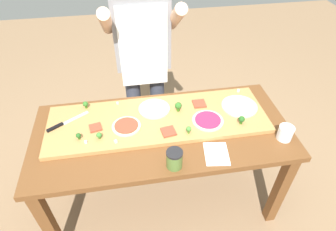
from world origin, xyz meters
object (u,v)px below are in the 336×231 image
(broccoli_floret_front_mid, at_px, (178,106))
(cheese_crumble_d, at_px, (238,91))
(pizza_whole_cheese_artichoke, at_px, (239,106))
(pizza_slice_far_left, at_px, (199,104))
(sauce_jar, at_px, (174,159))
(broccoli_floret_center_left, at_px, (189,129))
(pizza_slice_near_right, at_px, (168,132))
(flour_cup, at_px, (285,133))
(broccoli_floret_front_right, at_px, (242,119))
(cheese_crumble_c, at_px, (118,103))
(broccoli_floret_front_left, at_px, (99,135))
(cheese_crumble_b, at_px, (86,142))
(chefs_knife, at_px, (62,124))
(prep_table, at_px, (162,140))
(broccoli_floret_back_mid, at_px, (78,136))
(recipe_note, at_px, (216,154))
(pizza_whole_tomato_red, at_px, (126,126))
(pizza_whole_white_garlic, at_px, (154,109))
(broccoli_floret_back_right, at_px, (85,104))
(cheese_crumble_a, at_px, (116,142))
(pizza_slice_far_right, at_px, (95,128))
(pizza_whole_beet_magenta, at_px, (208,121))

(broccoli_floret_front_mid, xyz_separation_m, cheese_crumble_d, (0.48, 0.15, -0.03))
(pizza_whole_cheese_artichoke, xyz_separation_m, pizza_slice_far_left, (-0.27, 0.07, -0.00))
(sauce_jar, bearing_deg, broccoli_floret_center_left, 59.37)
(pizza_slice_near_right, distance_m, flour_cup, 0.73)
(broccoli_floret_front_right, relative_size, cheese_crumble_c, 4.63)
(broccoli_floret_front_left, bearing_deg, cheese_crumble_b, -163.01)
(chefs_knife, relative_size, broccoli_floret_front_left, 5.52)
(prep_table, distance_m, broccoli_floret_back_mid, 0.54)
(broccoli_floret_front_left, xyz_separation_m, broccoli_floret_front_mid, (0.53, 0.18, 0.02))
(cheese_crumble_b, bearing_deg, chefs_knife, 130.30)
(broccoli_floret_front_right, xyz_separation_m, cheese_crumble_d, (0.10, 0.34, -0.03))
(broccoli_floret_center_left, xyz_separation_m, recipe_note, (0.13, -0.17, -0.06))
(chefs_knife, bearing_deg, broccoli_floret_front_left, -34.31)
(pizza_whole_cheese_artichoke, relative_size, sauce_jar, 2.14)
(pizza_whole_tomato_red, distance_m, broccoli_floret_front_left, 0.19)
(pizza_whole_white_garlic, distance_m, cheese_crumble_b, 0.51)
(prep_table, bearing_deg, pizza_slice_near_right, -62.20)
(broccoli_floret_front_left, height_order, broccoli_floret_front_right, broccoli_floret_front_right)
(broccoli_floret_front_right, relative_size, broccoli_floret_back_right, 1.09)
(cheese_crumble_a, distance_m, cheese_crumble_d, 0.99)
(broccoli_floret_front_right, height_order, cheese_crumble_a, broccoli_floret_front_right)
(broccoli_floret_front_mid, relative_size, cheese_crumble_d, 4.19)
(pizza_slice_near_right, relative_size, broccoli_floret_front_right, 1.46)
(pizza_slice_far_right, xyz_separation_m, pizza_slice_near_right, (0.46, -0.11, 0.00))
(pizza_whole_beet_magenta, relative_size, broccoli_floret_back_right, 3.85)
(pizza_whole_beet_magenta, bearing_deg, pizza_slice_far_right, 175.63)
(cheese_crumble_d, relative_size, recipe_note, 0.09)
(cheese_crumble_c, bearing_deg, broccoli_floret_front_mid, -19.60)
(pizza_slice_far_right, distance_m, cheese_crumble_c, 0.27)
(pizza_whole_white_garlic, bearing_deg, broccoli_floret_back_mid, -157.30)
(pizza_whole_beet_magenta, xyz_separation_m, broccoli_floret_front_left, (-0.70, -0.04, 0.02))
(cheese_crumble_a, bearing_deg, cheese_crumble_c, 86.73)
(broccoli_floret_center_left, relative_size, broccoli_floret_front_mid, 0.73)
(pizza_whole_beet_magenta, height_order, broccoli_floret_back_right, broccoli_floret_back_right)
(prep_table, relative_size, flour_cup, 17.95)
(pizza_whole_tomato_red, height_order, pizza_slice_far_left, pizza_whole_tomato_red)
(pizza_whole_tomato_red, distance_m, recipe_note, 0.60)
(cheese_crumble_c, bearing_deg, pizza_slice_far_left, -10.00)
(prep_table, distance_m, chefs_knife, 0.66)
(pizza_slice_far_left, relative_size, cheese_crumble_b, 5.63)
(cheese_crumble_a, bearing_deg, pizza_whole_cheese_artichoke, 13.36)
(chefs_knife, xyz_separation_m, cheese_crumble_d, (1.25, 0.16, 0.00))
(pizza_slice_far_right, relative_size, recipe_note, 0.40)
(pizza_slice_near_right, height_order, broccoli_floret_center_left, broccoli_floret_center_left)
(pizza_whole_cheese_artichoke, xyz_separation_m, pizza_whole_white_garlic, (-0.59, 0.07, 0.00))
(broccoli_floret_front_mid, bearing_deg, pizza_slice_near_right, -117.15)
(pizza_slice_near_right, bearing_deg, flour_cup, -11.27)
(cheese_crumble_a, bearing_deg, pizza_slice_far_right, 130.51)
(cheese_crumble_b, bearing_deg, pizza_whole_white_garlic, 28.78)
(broccoli_floret_front_mid, relative_size, recipe_note, 0.39)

